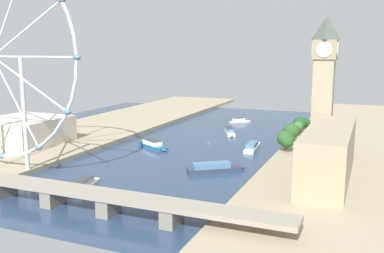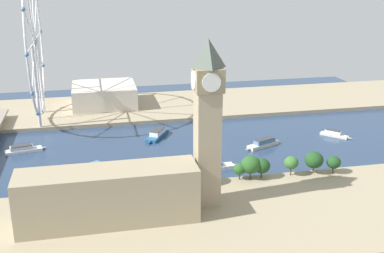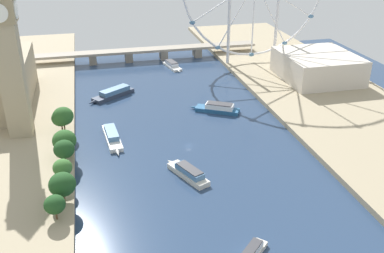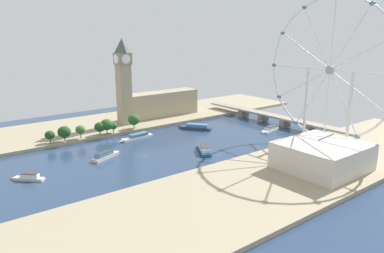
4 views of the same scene
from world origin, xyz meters
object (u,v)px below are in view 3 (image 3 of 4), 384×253
(river_bridge, at_px, (146,52))
(tour_boat_4, at_px, (172,65))
(tour_boat_1, at_px, (188,172))
(tour_boat_3, at_px, (112,136))
(clock_tower, at_px, (8,53))
(parliament_block, at_px, (12,81))
(tour_boat_2, at_px, (113,93))
(tour_boat_0, at_px, (217,108))
(riverside_hall, at_px, (317,66))

(river_bridge, height_order, tour_boat_4, river_bridge)
(tour_boat_1, height_order, tour_boat_3, tour_boat_1)
(river_bridge, bearing_deg, tour_boat_1, -92.28)
(clock_tower, xyz_separation_m, tour_boat_4, (104.79, 105.16, -46.39))
(tour_boat_4, bearing_deg, river_bridge, -157.76)
(parliament_block, height_order, tour_boat_4, parliament_block)
(parliament_block, xyz_separation_m, tour_boat_2, (63.07, -0.16, -14.37))
(river_bridge, relative_size, tour_boat_0, 6.30)
(river_bridge, xyz_separation_m, tour_boat_0, (27.80, -120.81, -4.80))
(riverside_hall, distance_m, tour_boat_3, 164.75)
(clock_tower, bearing_deg, tour_boat_4, 45.10)
(tour_boat_1, distance_m, tour_boat_4, 167.53)
(parliament_block, xyz_separation_m, tour_boat_0, (124.80, -41.34, -14.37))
(parliament_block, height_order, tour_boat_2, parliament_block)
(parliament_block, relative_size, tour_boat_1, 3.00)
(parliament_block, xyz_separation_m, riverside_hall, (210.91, -6.08, -4.45))
(river_bridge, distance_m, tour_boat_4, 31.55)
(clock_tower, height_order, tour_boat_0, clock_tower)
(tour_boat_3, bearing_deg, tour_boat_0, 104.80)
(tour_boat_1, xyz_separation_m, tour_boat_2, (-26.32, 111.84, 0.07))
(riverside_hall, xyz_separation_m, tour_boat_4, (-96.52, 59.72, -10.29))
(riverside_hall, relative_size, tour_boat_0, 1.81)
(parliament_block, bearing_deg, tour_boat_4, 25.13)
(clock_tower, xyz_separation_m, tour_boat_0, (115.20, 10.17, -46.03))
(tour_boat_3, bearing_deg, clock_tower, -110.75)
(tour_boat_0, height_order, tour_boat_3, tour_boat_0)
(river_bridge, bearing_deg, parliament_block, -140.67)
(riverside_hall, height_order, tour_boat_3, riverside_hall)
(tour_boat_4, bearing_deg, tour_boat_3, -37.29)
(tour_boat_3, bearing_deg, riverside_hall, 106.34)
(river_bridge, xyz_separation_m, tour_boat_4, (17.39, -25.82, -5.16))
(clock_tower, relative_size, tour_boat_3, 2.35)
(parliament_block, distance_m, riverside_hall, 211.04)
(river_bridge, bearing_deg, tour_boat_3, -105.27)
(river_bridge, relative_size, tour_boat_1, 6.60)
(clock_tower, distance_m, tour_boat_2, 87.26)
(tour_boat_1, relative_size, tour_boat_4, 1.00)
(river_bridge, height_order, tour_boat_3, river_bridge)
(parliament_block, height_order, tour_boat_1, parliament_block)
(parliament_block, distance_m, tour_boat_0, 132.25)
(tour_boat_1, xyz_separation_m, tour_boat_3, (-31.90, 46.76, -0.22))
(tour_boat_3, distance_m, tour_boat_4, 131.80)
(riverside_hall, height_order, tour_boat_1, riverside_hall)
(parliament_block, distance_m, tour_boat_2, 64.69)
(tour_boat_0, bearing_deg, tour_boat_1, 93.34)
(tour_boat_0, xyz_separation_m, tour_boat_2, (-61.73, 41.18, 0.00))
(river_bridge, height_order, tour_boat_2, river_bridge)
(tour_boat_2, height_order, tour_boat_3, tour_boat_2)
(clock_tower, relative_size, tour_boat_0, 2.87)
(clock_tower, xyz_separation_m, river_bridge, (87.41, 130.98, -41.23))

